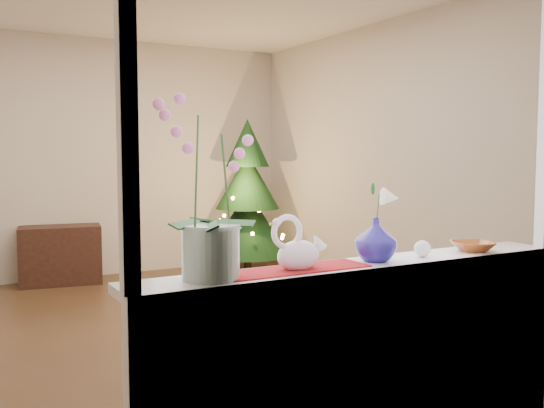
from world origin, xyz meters
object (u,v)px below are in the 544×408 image
(orchid_pot, at_px, (210,188))
(amber_dish, at_px, (473,247))
(swan, at_px, (298,244))
(paperweight, at_px, (422,249))
(side_table, at_px, (60,255))
(xmas_tree, at_px, (248,196))
(blue_vase, at_px, (376,236))

(orchid_pot, relative_size, amber_dish, 4.13)
(swan, bearing_deg, paperweight, 5.37)
(paperweight, distance_m, side_table, 4.76)
(orchid_pot, bearing_deg, xmas_tree, 61.34)
(swan, bearing_deg, side_table, 98.17)
(amber_dish, height_order, xmas_tree, xmas_tree)
(orchid_pot, relative_size, paperweight, 9.06)
(amber_dish, distance_m, side_table, 4.82)
(orchid_pot, bearing_deg, swan, -1.12)
(orchid_pot, height_order, side_table, orchid_pot)
(xmas_tree, bearing_deg, amber_dish, -101.95)
(swan, height_order, blue_vase, blue_vase)
(xmas_tree, bearing_deg, blue_vase, -109.54)
(paperweight, distance_m, amber_dish, 0.34)
(amber_dish, relative_size, xmas_tree, 0.09)
(blue_vase, distance_m, paperweight, 0.27)
(amber_dish, bearing_deg, orchid_pot, 179.33)
(paperweight, xyz_separation_m, xmas_tree, (1.23, 4.22, -0.06))
(amber_dish, bearing_deg, paperweight, -179.51)
(orchid_pot, bearing_deg, side_table, 86.96)
(paperweight, bearing_deg, xmas_tree, 73.77)
(orchid_pot, xyz_separation_m, amber_dish, (1.40, -0.02, -0.33))
(swan, relative_size, blue_vase, 1.15)
(orchid_pot, height_order, swan, orchid_pot)
(orchid_pot, distance_m, paperweight, 1.11)
(orchid_pot, distance_m, blue_vase, 0.84)
(blue_vase, relative_size, paperweight, 2.91)
(paperweight, bearing_deg, amber_dish, 0.49)
(swan, xyz_separation_m, blue_vase, (0.41, 0.01, 0.00))
(amber_dish, distance_m, xmas_tree, 4.31)
(xmas_tree, height_order, side_table, xmas_tree)
(swan, relative_size, side_table, 0.31)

